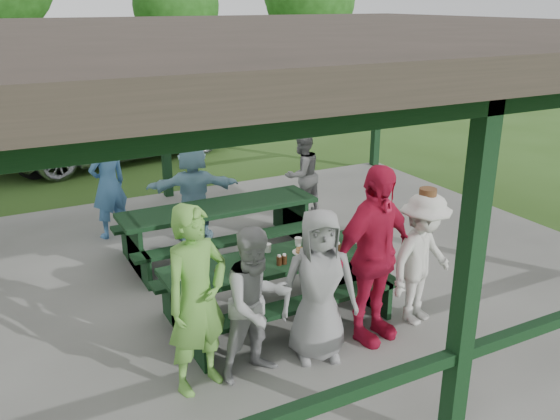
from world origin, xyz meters
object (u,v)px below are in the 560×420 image
contestant_grey_left (257,304)px  contestant_white_fedora (422,259)px  spectator_lblue (193,191)px  picnic_table_far (220,223)px  spectator_blue (108,184)px  picnic_table_near (276,280)px  contestant_grey_mid (319,286)px  spectator_grey (302,175)px  pickup_truck (119,124)px  contestant_green (197,300)px  contestant_red (374,255)px

contestant_grey_left → contestant_white_fedora: bearing=-4.8°
spectator_lblue → contestant_grey_left: bearing=95.2°
picnic_table_far → spectator_blue: bearing=130.6°
picnic_table_far → contestant_grey_left: size_ratio=1.84×
picnic_table_near → contestant_grey_mid: size_ratio=1.62×
contestant_grey_mid → contestant_white_fedora: (1.41, 0.08, -0.03)m
spectator_grey → pickup_truck: size_ratio=0.26×
contestant_grey_mid → spectator_blue: size_ratio=0.95×
contestant_green → contestant_grey_mid: 1.27m
contestant_grey_left → spectator_blue: 4.39m
picnic_table_far → spectator_lblue: size_ratio=1.86×
contestant_grey_mid → spectator_grey: contestant_grey_mid is taller
picnic_table_near → spectator_blue: 3.64m
contestant_green → picnic_table_far: bearing=46.8°
contestant_green → spectator_grey: bearing=31.5°
contestant_red → spectator_blue: 4.70m
contestant_grey_mid → contestant_grey_left: bearing=-161.4°
picnic_table_near → pickup_truck: (0.30, 8.89, 0.20)m
spectator_grey → contestant_grey_mid: bearing=47.2°
spectator_blue → spectator_grey: size_ratio=1.15×
contestant_green → pickup_truck: contestant_green is taller
contestant_red → spectator_lblue: size_ratio=1.28×
picnic_table_near → contestant_white_fedora: 1.68m
contestant_white_fedora → contestant_red: bearing=167.4°
picnic_table_near → spectator_grey: spectator_grey is taller
contestant_white_fedora → spectator_lblue: size_ratio=1.05×
spectator_blue → pickup_truck: 5.63m
contestant_green → contestant_grey_mid: bearing=-21.4°
contestant_green → spectator_grey: contestant_green is taller
contestant_white_fedora → spectator_blue: 4.98m
contestant_grey_mid → contestant_white_fedora: contestant_grey_mid is taller
picnic_table_near → spectator_grey: (1.97, 2.86, 0.26)m
contestant_grey_left → pickup_truck: size_ratio=0.28×
contestant_green → contestant_red: bearing=-19.0°
spectator_lblue → spectator_blue: size_ratio=0.90×
picnic_table_near → picnic_table_far: (0.12, 2.00, 0.01)m
picnic_table_near → contestant_white_fedora: bearing=-30.5°
picnic_table_far → pickup_truck: pickup_truck is taller
contestant_white_fedora → contestant_green: bearing=163.7°
spectator_lblue → spectator_grey: (1.97, 0.10, -0.03)m
picnic_table_near → spectator_grey: size_ratio=1.78×
contestant_green → spectator_blue: contestant_green is taller
contestant_green → contestant_red: 1.96m
contestant_red → contestant_green: bearing=165.7°
contestant_green → contestant_white_fedora: contestant_green is taller
contestant_green → spectator_grey: 4.90m
contestant_green → contestant_white_fedora: bearing=-17.6°
picnic_table_far → contestant_green: bearing=-115.8°
contestant_grey_mid → spectator_grey: bearing=81.2°
contestant_grey_mid → spectator_lblue: 3.68m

